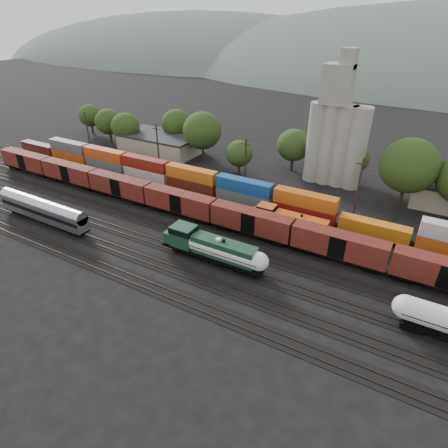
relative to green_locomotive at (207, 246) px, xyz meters
The scene contains 13 objects.
ground 7.68m from the green_locomotive, 44.05° to the left, with size 600.00×600.00×0.00m, color black.
tracks 7.67m from the green_locomotive, 44.05° to the left, with size 180.00×33.20×0.20m.
green_locomotive is the anchor object (origin of this frame).
tank_car_a 2.20m from the green_locomotive, ahead, with size 16.94×3.03×4.44m.
passenger_coach 33.36m from the green_locomotive, behind, with size 21.41×2.64×4.86m.
orange_locomotive 16.87m from the green_locomotive, 62.77° to the left, with size 16.03×2.67×4.01m.
boxcar_string 20.94m from the green_locomotive, 28.53° to the left, with size 169.00×2.90×4.20m.
container_wall 22.93m from the green_locomotive, 60.73° to the left, with size 179.73×2.60×5.80m.
grain_silo 42.73m from the green_locomotive, 78.35° to the left, with size 13.40×5.00×29.00m.
industrial_sheds 41.95m from the green_locomotive, 73.67° to the left, with size 119.38×17.26×5.10m.
tree_band 42.13m from the green_locomotive, 76.27° to the left, with size 161.82×23.21×14.39m.
utility_poles 27.71m from the green_locomotive, 79.16° to the left, with size 122.20×0.36×12.00m.
distant_hills 267.61m from the green_locomotive, 83.74° to the left, with size 860.00×286.00×130.00m.
Camera 1 is at (21.99, -47.17, 35.35)m, focal length 30.00 mm.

